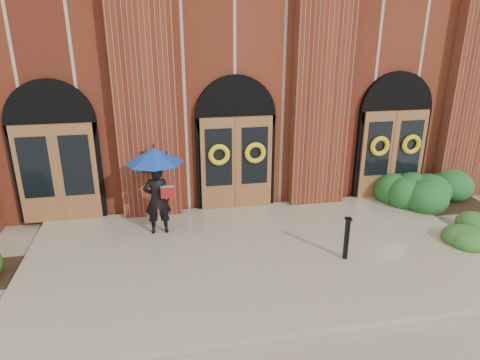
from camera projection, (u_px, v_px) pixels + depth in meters
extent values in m
plane|color=gray|center=(259.00, 262.00, 9.33)|extent=(90.00, 90.00, 0.00)
cube|color=gray|center=(257.00, 255.00, 9.44)|extent=(10.00, 5.30, 0.15)
cube|color=maroon|center=(208.00, 62.00, 16.33)|extent=(16.00, 12.00, 7.00)
cube|color=black|center=(149.00, 162.00, 10.65)|extent=(0.40, 0.05, 0.55)
cube|color=maroon|center=(144.00, 85.00, 10.25)|extent=(1.50, 0.45, 7.00)
cube|color=maroon|center=(322.00, 81.00, 11.03)|extent=(1.50, 0.45, 7.00)
cube|color=maroon|center=(476.00, 77.00, 11.81)|extent=(1.50, 0.45, 7.00)
cube|color=brown|center=(58.00, 174.00, 10.56)|extent=(1.90, 0.10, 2.50)
cylinder|color=black|center=(51.00, 123.00, 10.26)|extent=(2.10, 0.22, 2.10)
cube|color=brown|center=(237.00, 163.00, 11.35)|extent=(1.90, 0.10, 2.50)
cylinder|color=black|center=(235.00, 116.00, 11.05)|extent=(2.10, 0.22, 2.10)
cube|color=brown|center=(392.00, 154.00, 12.13)|extent=(1.90, 0.10, 2.50)
cylinder|color=black|center=(395.00, 110.00, 11.83)|extent=(2.10, 0.22, 2.10)
torus|color=yellow|center=(219.00, 155.00, 11.05)|extent=(0.57, 0.13, 0.57)
torus|color=yellow|center=(255.00, 153.00, 11.22)|extent=(0.57, 0.13, 0.57)
torus|color=yellow|center=(380.00, 146.00, 11.83)|extent=(0.57, 0.13, 0.57)
torus|color=yellow|center=(411.00, 144.00, 12.00)|extent=(0.57, 0.13, 0.57)
imported|color=black|center=(157.00, 199.00, 10.06)|extent=(0.63, 0.43, 1.71)
cone|color=#133A96|center=(154.00, 155.00, 9.68)|extent=(1.36, 1.36, 0.34)
cylinder|color=black|center=(158.00, 175.00, 9.80)|extent=(0.02, 0.02, 0.57)
cube|color=#A7A9AC|center=(168.00, 192.00, 9.90)|extent=(0.32, 0.17, 0.25)
cube|color=maroon|center=(168.00, 193.00, 9.81)|extent=(0.32, 0.03, 0.25)
cube|color=black|center=(346.00, 239.00, 9.03)|extent=(0.09, 0.09, 0.91)
cube|color=black|center=(348.00, 219.00, 8.87)|extent=(0.14, 0.14, 0.04)
ellipsoid|color=#1C511F|center=(420.00, 191.00, 12.12)|extent=(3.40, 1.36, 0.87)
ellipsoid|color=#2B5A20|center=(468.00, 232.00, 10.14)|extent=(1.35, 1.16, 0.48)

